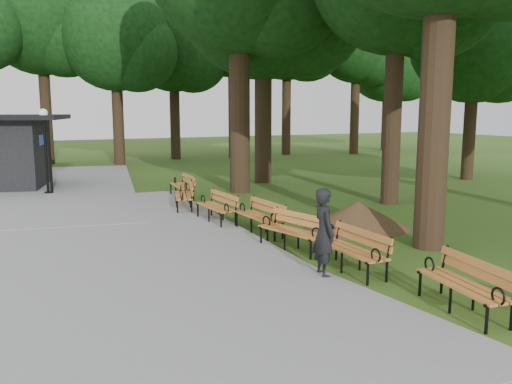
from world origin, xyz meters
name	(u,v)px	position (x,y,z in m)	size (l,w,h in m)	color
ground	(315,265)	(0.00, 0.00, 0.00)	(100.00, 100.00, 0.00)	#2C4E16
path	(95,251)	(-4.00, 3.00, 0.03)	(12.00, 38.00, 0.06)	gray
person	(324,233)	(-0.28, -0.72, 0.87)	(0.63, 0.42, 1.74)	black
lamp_post	(45,133)	(-4.30, 12.28, 2.32)	(0.32, 0.32, 3.24)	black
dirt_mound	(357,215)	(2.81, 2.38, 0.37)	(2.52, 2.52, 0.75)	#47301C
bench_1	(463,285)	(0.73, -3.21, 0.44)	(1.90, 0.64, 0.88)	#BF6F2C
bench_2	(351,250)	(0.37, -0.72, 0.44)	(1.90, 0.64, 0.88)	#BF6F2C
bench_3	(292,231)	(0.11, 1.22, 0.44)	(1.90, 0.64, 0.88)	#BF6F2C
bench_4	(259,217)	(0.16, 3.04, 0.44)	(1.90, 0.64, 0.88)	#BF6F2C
bench_5	(216,207)	(-0.36, 4.79, 0.44)	(1.90, 0.64, 0.88)	#BF6F2C
bench_6	(183,196)	(-0.56, 7.16, 0.44)	(1.90, 0.64, 0.88)	#BF6F2C
bench_7	(182,186)	(0.04, 9.22, 0.44)	(1.90, 0.64, 0.88)	#BF6F2C
lawn_tree_5	(475,38)	(13.56, 8.52, 6.36)	(5.81, 5.81, 9.30)	black
tree_backdrop	(219,32)	(7.14, 23.26, 8.09)	(36.28, 9.41, 16.17)	black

